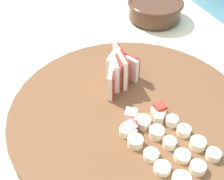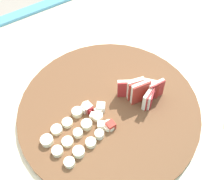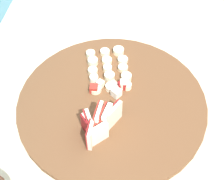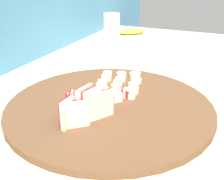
% 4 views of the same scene
% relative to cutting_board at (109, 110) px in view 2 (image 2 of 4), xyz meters
% --- Properties ---
extents(tiled_countertop, '(1.52, 0.87, 0.94)m').
position_rel_cutting_board_xyz_m(tiled_countertop, '(0.13, -0.06, -0.47)').
color(tiled_countertop, beige).
rests_on(tiled_countertop, ground).
extents(cutting_board, '(0.46, 0.46, 0.01)m').
position_rel_cutting_board_xyz_m(cutting_board, '(0.00, 0.00, 0.00)').
color(cutting_board, brown).
rests_on(cutting_board, tiled_countertop).
extents(apple_wedge_fan, '(0.10, 0.09, 0.07)m').
position_rel_cutting_board_xyz_m(apple_wedge_fan, '(-0.09, 0.02, 0.04)').
color(apple_wedge_fan, '#B22D23').
rests_on(apple_wedge_fan, cutting_board).
extents(apple_dice_pile, '(0.06, 0.10, 0.02)m').
position_rel_cutting_board_xyz_m(apple_dice_pile, '(0.04, -0.00, 0.02)').
color(apple_dice_pile, white).
rests_on(apple_dice_pile, cutting_board).
extents(banana_slice_rows, '(0.17, 0.13, 0.02)m').
position_rel_cutting_board_xyz_m(banana_slice_rows, '(0.10, 0.02, 0.01)').
color(banana_slice_rows, beige).
rests_on(banana_slice_rows, cutting_board).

